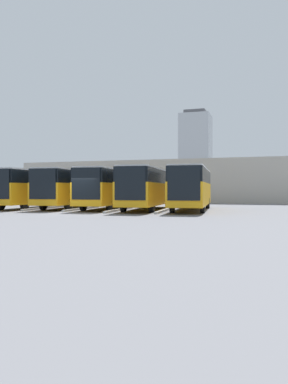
% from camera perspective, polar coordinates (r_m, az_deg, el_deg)
% --- Properties ---
extents(ground_plane, '(600.00, 600.00, 0.00)m').
position_cam_1_polar(ground_plane, '(26.96, -10.47, -3.19)').
color(ground_plane, slate).
extents(bus_0, '(3.53, 11.70, 3.38)m').
position_cam_1_polar(bus_0, '(30.25, 7.31, 0.77)').
color(bus_0, orange).
rests_on(bus_0, ground_plane).
extents(curb_divider_0, '(0.96, 7.56, 0.15)m').
position_cam_1_polar(curb_divider_0, '(29.03, 3.17, -2.78)').
color(curb_divider_0, '#9E9E99').
rests_on(curb_divider_0, ground_plane).
extents(bus_1, '(3.53, 11.70, 3.38)m').
position_cam_1_polar(bus_1, '(30.77, 0.57, 0.77)').
color(bus_1, orange).
rests_on(bus_1, ground_plane).
extents(curb_divider_1, '(0.96, 7.56, 0.15)m').
position_cam_1_polar(curb_divider_1, '(29.81, -3.73, -2.70)').
color(curb_divider_1, '#9E9E99').
rests_on(curb_divider_1, ground_plane).
extents(bus_2, '(3.53, 11.70, 3.38)m').
position_cam_1_polar(bus_2, '(32.59, -5.16, 0.74)').
color(bus_2, orange).
rests_on(bus_2, ground_plane).
extents(curb_divider_2, '(0.96, 7.56, 0.15)m').
position_cam_1_polar(curb_divider_2, '(31.86, -9.36, -2.51)').
color(curb_divider_2, '#9E9E99').
rests_on(curb_divider_2, ground_plane).
extents(bus_3, '(3.53, 11.70, 3.38)m').
position_cam_1_polar(bus_3, '(34.16, -10.73, 0.72)').
color(bus_3, orange).
rests_on(bus_3, ground_plane).
extents(curb_divider_3, '(0.96, 7.56, 0.15)m').
position_cam_1_polar(curb_divider_3, '(33.66, -14.82, -2.36)').
color(curb_divider_3, '#9E9E99').
rests_on(curb_divider_3, ground_plane).
extents(bus_4, '(3.53, 11.70, 3.38)m').
position_cam_1_polar(bus_4, '(35.49, -16.36, 0.70)').
color(bus_4, orange).
rests_on(bus_4, ground_plane).
extents(station_building, '(39.52, 14.63, 5.46)m').
position_cam_1_polar(station_building, '(52.50, 3.89, 1.56)').
color(station_building, '#A8A399').
rests_on(station_building, ground_plane).
extents(office_tower, '(18.66, 18.66, 51.27)m').
position_cam_1_polar(office_tower, '(239.40, 7.88, 5.97)').
color(office_tower, '#ADB2B7').
rests_on(office_tower, ground_plane).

